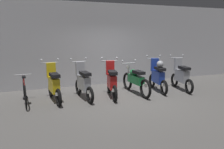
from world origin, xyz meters
name	(u,v)px	position (x,y,z in m)	size (l,w,h in m)	color
ground_plane	(128,97)	(0.00, 0.00, 0.00)	(80.00, 80.00, 0.00)	#565451
back_wall	(104,44)	(0.00, 2.39, 1.65)	(16.00, 0.30, 3.30)	#ADADB2
motorbike_slot_0	(54,84)	(-2.31, 0.48, 0.53)	(0.59, 1.68, 1.29)	black
motorbike_slot_1	(83,83)	(-1.39, 0.42, 0.53)	(0.59, 1.68, 1.29)	black
motorbike_slot_2	(112,81)	(-0.45, 0.30, 0.53)	(0.59, 1.66, 1.29)	black
motorbike_slot_3	(135,80)	(0.46, 0.36, 0.49)	(0.59, 1.95, 1.15)	black
motorbike_slot_4	(158,76)	(1.39, 0.41, 0.57)	(0.58, 1.67, 1.29)	black
motorbike_slot_5	(181,76)	(2.31, 0.26, 0.53)	(0.58, 1.67, 1.29)	black
bicycle	(25,92)	(-3.16, 0.51, 0.36)	(0.50, 1.73, 0.89)	black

